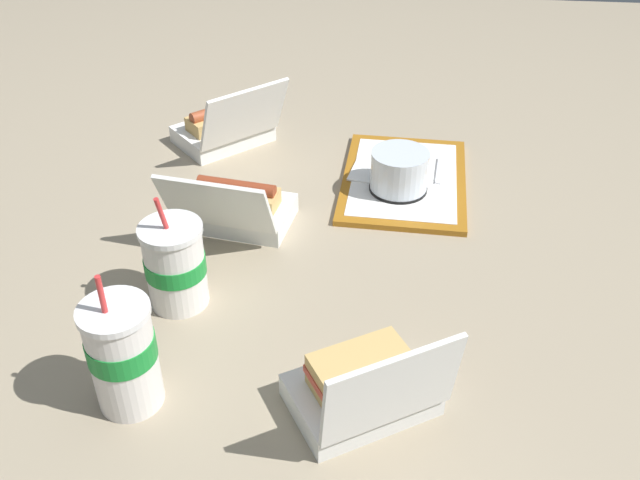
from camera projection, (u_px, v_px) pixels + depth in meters
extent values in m
plane|color=gray|center=(297.00, 255.00, 1.32)|extent=(3.20, 3.20, 0.00)
cube|color=#A56619|center=(404.00, 180.00, 1.53)|extent=(0.38, 0.28, 0.01)
cube|color=white|center=(404.00, 178.00, 1.52)|extent=(0.33, 0.23, 0.00)
cylinder|color=black|center=(398.00, 188.00, 1.48)|extent=(0.12, 0.12, 0.01)
cylinder|color=beige|center=(399.00, 174.00, 1.46)|extent=(0.09, 0.09, 0.06)
cylinder|color=silver|center=(399.00, 170.00, 1.46)|extent=(0.12, 0.12, 0.08)
cylinder|color=white|center=(389.00, 158.00, 1.57)|extent=(0.04, 0.04, 0.02)
cylinder|color=#9E140F|center=(389.00, 154.00, 1.56)|extent=(0.03, 0.03, 0.01)
cube|color=white|center=(375.00, 172.00, 1.54)|extent=(0.12, 0.12, 0.00)
cube|color=white|center=(439.00, 171.00, 1.54)|extent=(0.11, 0.02, 0.00)
cube|color=white|center=(238.00, 213.00, 1.40)|extent=(0.17, 0.22, 0.04)
cube|color=white|center=(216.00, 204.00, 1.27)|extent=(0.10, 0.21, 0.13)
cube|color=tan|center=(237.00, 197.00, 1.38)|extent=(0.09, 0.17, 0.03)
cylinder|color=brown|center=(236.00, 187.00, 1.36)|extent=(0.05, 0.16, 0.03)
cylinder|color=yellow|center=(236.00, 183.00, 1.36)|extent=(0.03, 0.13, 0.01)
cube|color=white|center=(361.00, 394.00, 1.02)|extent=(0.22, 0.24, 0.04)
cube|color=white|center=(392.00, 391.00, 0.91)|extent=(0.12, 0.18, 0.14)
cube|color=tan|center=(361.00, 380.00, 1.00)|extent=(0.14, 0.16, 0.02)
cube|color=#D64C38|center=(362.00, 372.00, 0.99)|extent=(0.15, 0.17, 0.01)
cube|color=tan|center=(362.00, 364.00, 0.98)|extent=(0.14, 0.16, 0.02)
cube|color=white|center=(223.00, 133.00, 1.67)|extent=(0.25, 0.25, 0.04)
cube|color=white|center=(244.00, 115.00, 1.55)|extent=(0.18, 0.19, 0.14)
cube|color=tan|center=(222.00, 119.00, 1.65)|extent=(0.16, 0.16, 0.03)
cylinder|color=#9E4728|center=(221.00, 110.00, 1.64)|extent=(0.12, 0.13, 0.03)
cylinder|color=yellow|center=(221.00, 106.00, 1.63)|extent=(0.09, 0.10, 0.01)
cylinder|color=white|center=(176.00, 268.00, 1.17)|extent=(0.10, 0.10, 0.14)
cylinder|color=#198C33|center=(175.00, 264.00, 1.17)|extent=(0.10, 0.10, 0.03)
cylinder|color=white|center=(170.00, 230.00, 1.13)|extent=(0.10, 0.10, 0.01)
cylinder|color=red|center=(161.00, 213.00, 1.10)|extent=(0.02, 0.01, 0.06)
cylinder|color=white|center=(124.00, 359.00, 0.99)|extent=(0.09, 0.09, 0.16)
cylinder|color=#198C33|center=(121.00, 347.00, 0.98)|extent=(0.10, 0.10, 0.04)
cylinder|color=white|center=(113.00, 312.00, 0.94)|extent=(0.10, 0.10, 0.01)
cylinder|color=red|center=(101.00, 294.00, 0.91)|extent=(0.01, 0.01, 0.06)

